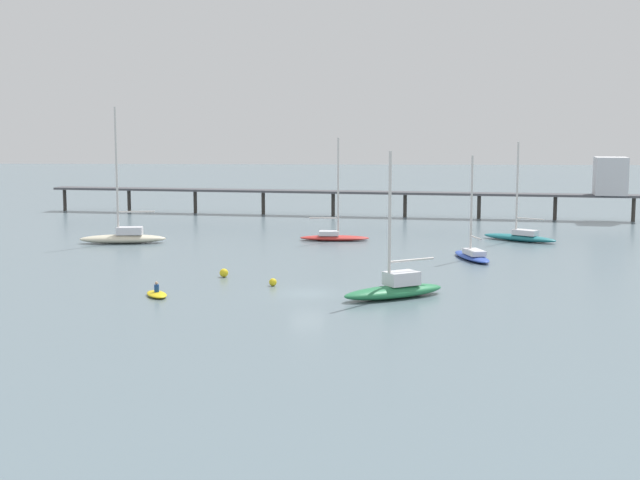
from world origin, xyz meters
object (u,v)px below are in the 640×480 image
pier (472,185)px  sailboat_blue (472,254)px  mooring_buoy_outer (273,282)px  mooring_buoy_near (224,273)px  sailboat_green (395,288)px  sailboat_red (334,235)px  sailboat_teal (520,235)px  dinghy_yellow (157,294)px  sailboat_cream (124,236)px

pier → sailboat_blue: 36.78m
mooring_buoy_outer → mooring_buoy_near: bearing=139.4°
mooring_buoy_outer → sailboat_blue: bearing=40.1°
sailboat_green → mooring_buoy_near: sailboat_green is taller
sailboat_red → mooring_buoy_near: bearing=-109.5°
sailboat_teal → mooring_buoy_near: (-28.70, -24.34, -0.28)m
pier → mooring_buoy_near: size_ratio=110.52×
pier → mooring_buoy_near: 54.03m
sailboat_teal → mooring_buoy_near: bearing=-139.7°
sailboat_teal → pier: bearing=96.6°
sailboat_green → sailboat_teal: size_ratio=1.01×
sailboat_red → mooring_buoy_outer: (-3.91, -27.74, -0.29)m
sailboat_blue → mooring_buoy_near: (-21.97, -10.80, -0.20)m
sailboat_green → mooring_buoy_near: (-14.08, 8.29, -0.39)m
dinghy_yellow → pier: bearing=61.9°
sailboat_green → sailboat_teal: sailboat_green is taller
mooring_buoy_outer → sailboat_red: bearing=82.0°
sailboat_teal → mooring_buoy_near: 37.63m
sailboat_cream → sailboat_red: bearing=8.6°
pier → dinghy_yellow: (-29.80, -55.81, -4.33)m
sailboat_red → sailboat_teal: size_ratio=1.04×
dinghy_yellow → mooring_buoy_near: bearing=66.7°
sailboat_teal → sailboat_green: bearing=-114.1°
sailboat_cream → pier: bearing=33.7°
sailboat_red → dinghy_yellow: (-12.16, -32.54, -0.39)m
sailboat_cream → dinghy_yellow: size_ratio=4.43×
pier → sailboat_teal: 23.28m
sailboat_green → sailboat_red: sailboat_red is taller
sailboat_red → mooring_buoy_near: sailboat_red is taller
sailboat_blue → sailboat_green: size_ratio=0.90×
pier → sailboat_red: (-17.65, -23.27, -3.94)m
sailboat_red → sailboat_teal: sailboat_red is taller
sailboat_green → mooring_buoy_outer: size_ratio=17.72×
pier → sailboat_blue: sailboat_blue is taller
sailboat_blue → sailboat_cream: 37.17m
sailboat_red → sailboat_cream: bearing=-171.4°
sailboat_green → dinghy_yellow: bearing=-178.8°
sailboat_red → sailboat_green: bearing=-80.0°
pier → mooring_buoy_near: (-26.08, -47.14, -4.17)m
mooring_buoy_outer → dinghy_yellow: bearing=-149.8°
sailboat_green → mooring_buoy_near: size_ratio=14.94×
dinghy_yellow → mooring_buoy_near: dinghy_yellow is taller
mooring_buoy_outer → pier: bearing=67.1°
sailboat_blue → mooring_buoy_outer: bearing=-139.9°
sailboat_cream → dinghy_yellow: sailboat_cream is taller
mooring_buoy_near → dinghy_yellow: bearing=-113.3°
sailboat_blue → sailboat_teal: bearing=63.5°
mooring_buoy_outer → mooring_buoy_near: 5.95m
sailboat_red → dinghy_yellow: 34.74m
pier → sailboat_green: size_ratio=7.40×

